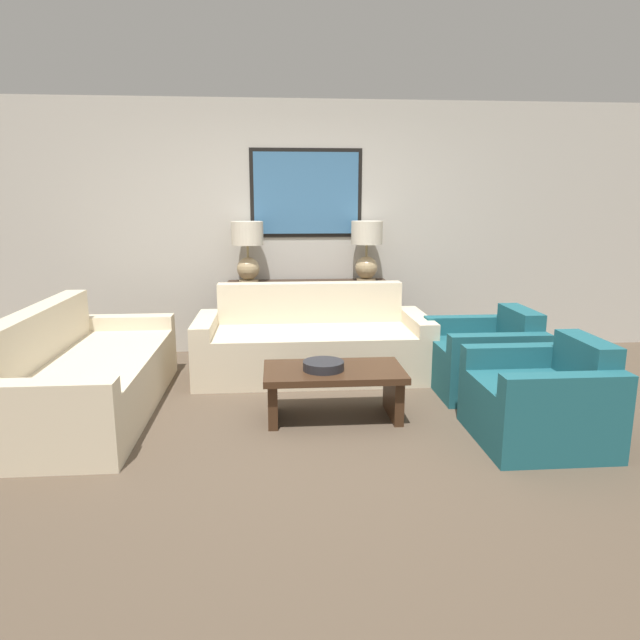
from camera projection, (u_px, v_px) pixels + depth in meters
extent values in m
plane|color=brown|center=(325.00, 430.00, 4.12)|extent=(20.00, 20.00, 0.00)
cube|color=beige|center=(306.00, 229.00, 6.14)|extent=(8.23, 0.10, 2.65)
cube|color=black|center=(306.00, 193.00, 6.00)|extent=(1.18, 0.01, 0.92)
cube|color=teal|center=(306.00, 193.00, 6.00)|extent=(1.10, 0.02, 0.84)
cube|color=#332319|center=(308.00, 318.00, 6.06)|extent=(1.68, 0.39, 0.79)
cylinder|color=tan|center=(249.00, 281.00, 5.93)|extent=(0.20, 0.20, 0.02)
sphere|color=tan|center=(248.00, 269.00, 5.90)|extent=(0.24, 0.24, 0.24)
cylinder|color=#8C7A51|center=(248.00, 251.00, 5.86)|extent=(0.02, 0.02, 0.13)
cylinder|color=beige|center=(247.00, 233.00, 5.82)|extent=(0.33, 0.33, 0.24)
cylinder|color=tan|center=(366.00, 280.00, 6.02)|extent=(0.20, 0.20, 0.02)
sphere|color=tan|center=(366.00, 267.00, 6.00)|extent=(0.24, 0.24, 0.24)
cylinder|color=#8C7A51|center=(367.00, 250.00, 5.96)|extent=(0.02, 0.02, 0.13)
cylinder|color=beige|center=(367.00, 233.00, 5.92)|extent=(0.33, 0.33, 0.24)
cube|color=beige|center=(313.00, 355.00, 5.28)|extent=(1.80, 0.74, 0.44)
cube|color=beige|center=(310.00, 324.00, 5.69)|extent=(1.80, 0.18, 0.83)
cube|color=beige|center=(206.00, 348.00, 5.28)|extent=(0.18, 0.92, 0.57)
cube|color=beige|center=(416.00, 344.00, 5.44)|extent=(0.18, 0.92, 0.57)
cube|color=beige|center=(105.00, 384.00, 4.45)|extent=(0.74, 1.80, 0.44)
cube|color=beige|center=(42.00, 362.00, 4.37)|extent=(0.18, 1.80, 0.83)
cube|color=beige|center=(42.00, 426.00, 3.46)|extent=(0.92, 0.18, 0.57)
cube|color=beige|center=(125.00, 345.00, 5.40)|extent=(0.92, 0.18, 0.57)
cube|color=#3D2616|center=(334.00, 372.00, 4.29)|extent=(1.05, 0.58, 0.05)
cube|color=#3D2616|center=(273.00, 398.00, 4.29)|extent=(0.07, 0.46, 0.34)
cube|color=#3D2616|center=(393.00, 395.00, 4.37)|extent=(0.07, 0.46, 0.34)
cylinder|color=#232328|center=(323.00, 366.00, 4.25)|extent=(0.31, 0.31, 0.07)
cube|color=#1E5B66|center=(471.00, 367.00, 4.94)|extent=(0.64, 0.58, 0.43)
cube|color=#1E5B66|center=(518.00, 350.00, 4.94)|extent=(0.18, 0.58, 0.72)
cube|color=#1E5B66|center=(468.00, 347.00, 5.28)|extent=(0.82, 0.14, 0.59)
cube|color=#1E5B66|center=(498.00, 370.00, 4.58)|extent=(0.82, 0.14, 0.59)
cube|color=#1E5B66|center=(524.00, 411.00, 3.90)|extent=(0.64, 0.58, 0.43)
cube|color=#1E5B66|center=(583.00, 389.00, 3.90)|extent=(0.18, 0.58, 0.72)
cube|color=#1E5B66|center=(515.00, 383.00, 4.24)|extent=(0.82, 0.14, 0.59)
cube|color=#1E5B66|center=(563.00, 420.00, 3.54)|extent=(0.82, 0.14, 0.59)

